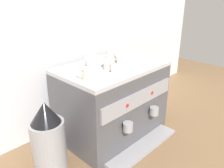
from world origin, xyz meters
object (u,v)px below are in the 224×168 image
at_px(ceramic_cup_0, 112,56).
at_px(milk_pitcher, 155,99).
at_px(ceramic_cup_3, 92,65).
at_px(ceramic_bowl_1, 139,57).
at_px(ceramic_cup_1, 89,74).
at_px(ceramic_cup_2, 109,65).
at_px(ceramic_bowl_2, 94,62).
at_px(coffee_grinder, 48,138).
at_px(ceramic_bowl_0, 125,60).
at_px(espresso_machine, 112,101).

distance_m(ceramic_cup_0, milk_pitcher, 0.61).
distance_m(ceramic_cup_3, ceramic_bowl_1, 0.37).
bearing_deg(ceramic_cup_1, ceramic_cup_2, 10.10).
bearing_deg(ceramic_bowl_1, ceramic_cup_1, -173.93).
distance_m(ceramic_bowl_2, coffee_grinder, 0.52).
xyz_separation_m(ceramic_cup_1, ceramic_bowl_2, (0.19, 0.17, -0.01)).
height_order(ceramic_cup_0, ceramic_cup_3, ceramic_cup_0).
distance_m(ceramic_bowl_1, ceramic_bowl_2, 0.31).
relative_size(ceramic_cup_0, ceramic_cup_2, 1.13).
distance_m(ceramic_bowl_2, milk_pitcher, 0.71).
height_order(ceramic_cup_2, ceramic_bowl_0, ceramic_cup_2).
bearing_deg(ceramic_cup_1, ceramic_bowl_1, 6.07).
relative_size(ceramic_cup_0, ceramic_bowl_0, 0.92).
height_order(ceramic_cup_0, ceramic_bowl_0, ceramic_cup_0).
relative_size(espresso_machine, ceramic_cup_2, 7.22).
distance_m(ceramic_cup_2, ceramic_bowl_2, 0.14).
distance_m(ceramic_cup_0, ceramic_cup_2, 0.20).
height_order(ceramic_cup_1, ceramic_cup_2, ceramic_cup_2).
xyz_separation_m(ceramic_cup_0, ceramic_cup_1, (-0.33, -0.16, -0.00)).
xyz_separation_m(ceramic_cup_2, ceramic_cup_3, (-0.07, 0.07, -0.00)).
height_order(ceramic_cup_1, ceramic_bowl_0, ceramic_cup_1).
bearing_deg(milk_pitcher, ceramic_cup_0, 169.29).
bearing_deg(coffee_grinder, ceramic_bowl_1, -2.38).
height_order(ceramic_cup_3, coffee_grinder, ceramic_cup_3).
bearing_deg(espresso_machine, ceramic_cup_1, -162.95).
bearing_deg(espresso_machine, ceramic_bowl_0, -12.35).
relative_size(ceramic_cup_1, ceramic_bowl_0, 0.90).
distance_m(ceramic_cup_3, ceramic_bowl_2, 0.10).
height_order(espresso_machine, ceramic_bowl_1, ceramic_bowl_1).
distance_m(ceramic_bowl_0, milk_pitcher, 0.59).
bearing_deg(coffee_grinder, milk_pitcher, -0.02).
distance_m(ceramic_cup_3, coffee_grinder, 0.46).
relative_size(ceramic_cup_3, ceramic_bowl_1, 0.84).
bearing_deg(ceramic_bowl_1, ceramic_bowl_2, 157.29).
bearing_deg(ceramic_cup_1, milk_pitcher, 5.98).
bearing_deg(milk_pitcher, ceramic_cup_1, -174.02).
bearing_deg(ceramic_bowl_1, milk_pitcher, 5.83).
relative_size(ceramic_cup_1, milk_pitcher, 0.71).
bearing_deg(ceramic_cup_2, ceramic_cup_1, -169.90).
bearing_deg(ceramic_bowl_2, ceramic_cup_0, -4.30).
bearing_deg(ceramic_bowl_0, ceramic_bowl_2, 144.09).
distance_m(espresso_machine, ceramic_cup_0, 0.29).
relative_size(ceramic_cup_2, ceramic_bowl_0, 0.82).
xyz_separation_m(ceramic_cup_0, ceramic_bowl_0, (0.01, -0.10, -0.01)).
xyz_separation_m(espresso_machine, ceramic_bowl_2, (-0.06, 0.09, 0.26)).
bearing_deg(coffee_grinder, ceramic_cup_3, 4.36).
bearing_deg(espresso_machine, ceramic_bowl_1, -6.83).
xyz_separation_m(ceramic_cup_2, ceramic_bowl_0, (0.17, 0.02, -0.01)).
xyz_separation_m(espresso_machine, ceramic_cup_0, (0.08, 0.08, 0.27)).
distance_m(ceramic_cup_3, ceramic_bowl_0, 0.24).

